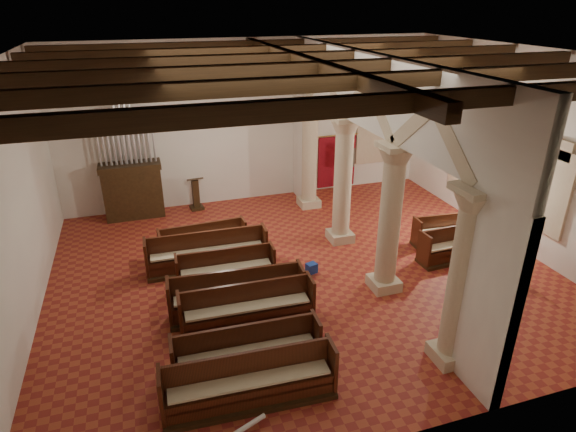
{
  "coord_description": "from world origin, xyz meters",
  "views": [
    {
      "loc": [
        -4.08,
        -11.35,
        7.24
      ],
      "look_at": [
        -0.3,
        0.5,
        1.58
      ],
      "focal_mm": 30.0,
      "sensor_mm": 36.0,
      "label": 1
    }
  ],
  "objects_px": {
    "processional_banner": "(348,178)",
    "nave_pew_0": "(250,388)",
    "lectern": "(196,195)",
    "aisle_pew_0": "(485,267)",
    "pipe_organ": "(132,181)"
  },
  "relations": [
    {
      "from": "lectern",
      "to": "processional_banner",
      "type": "distance_m",
      "value": 5.95
    },
    {
      "from": "nave_pew_0",
      "to": "processional_banner",
      "type": "bearing_deg",
      "value": 59.0
    },
    {
      "from": "nave_pew_0",
      "to": "aisle_pew_0",
      "type": "relative_size",
      "value": 1.99
    },
    {
      "from": "lectern",
      "to": "aisle_pew_0",
      "type": "bearing_deg",
      "value": -51.85
    },
    {
      "from": "processional_banner",
      "to": "aisle_pew_0",
      "type": "height_order",
      "value": "processional_banner"
    },
    {
      "from": "lectern",
      "to": "nave_pew_0",
      "type": "distance_m",
      "value": 9.89
    },
    {
      "from": "processional_banner",
      "to": "aisle_pew_0",
      "type": "xyz_separation_m",
      "value": [
        1.17,
        -6.87,
        -0.44
      ]
    },
    {
      "from": "lectern",
      "to": "nave_pew_0",
      "type": "height_order",
      "value": "lectern"
    },
    {
      "from": "pipe_organ",
      "to": "aisle_pew_0",
      "type": "relative_size",
      "value": 2.57
    },
    {
      "from": "lectern",
      "to": "processional_banner",
      "type": "height_order",
      "value": "processional_banner"
    },
    {
      "from": "lectern",
      "to": "aisle_pew_0",
      "type": "relative_size",
      "value": 0.77
    },
    {
      "from": "nave_pew_0",
      "to": "pipe_organ",
      "type": "bearing_deg",
      "value": 103.25
    },
    {
      "from": "lectern",
      "to": "aisle_pew_0",
      "type": "distance_m",
      "value": 10.21
    },
    {
      "from": "nave_pew_0",
      "to": "aisle_pew_0",
      "type": "height_order",
      "value": "nave_pew_0"
    },
    {
      "from": "processional_banner",
      "to": "nave_pew_0",
      "type": "bearing_deg",
      "value": -107.5
    }
  ]
}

